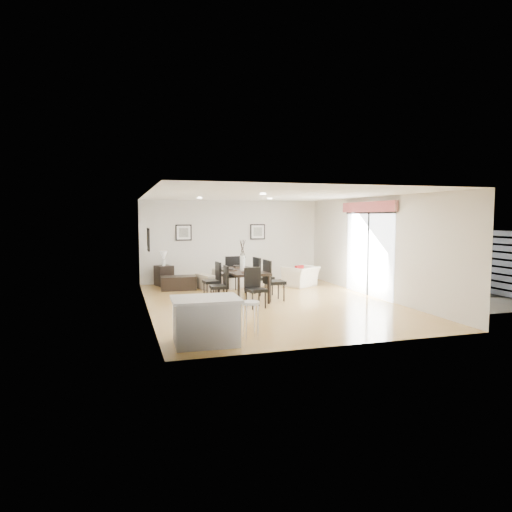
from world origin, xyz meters
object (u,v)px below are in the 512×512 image
object	(u,v)px
kitchen_island	(206,321)
bar_stool	(251,307)
dining_chair_wfar	(215,278)
side_table	(164,276)
dining_chair_wnear	(222,283)
dining_chair_foot	(232,272)
dining_chair_enear	(271,278)
sofa	(234,276)
armchair	(301,276)
dining_chair_head	(254,285)
dining_chair_efar	(261,274)
dining_table	(242,273)
coffee_table	(178,283)

from	to	relation	value
kitchen_island	bar_stool	world-z (taller)	kitchen_island
dining_chair_wfar	side_table	xyz separation A→B (m)	(-1.10, 2.50, -0.21)
dining_chair_wnear	dining_chair_foot	size ratio (longest dim) A/B	0.90
dining_chair_wfar	dining_chair_enear	bearing A→B (deg)	50.36
sofa	kitchen_island	size ratio (longest dim) A/B	1.91
armchair	dining_chair_head	world-z (taller)	dining_chair_head
dining_chair_efar	dining_chair_head	distance (m)	1.72
dining_chair_head	dining_chair_foot	size ratio (longest dim) A/B	0.91
armchair	sofa	bearing A→B (deg)	-44.05
dining_table	dining_chair_wfar	xyz separation A→B (m)	(-0.65, 0.46, -0.15)
dining_table	coffee_table	xyz separation A→B (m)	(-1.43, 2.02, -0.48)
side_table	bar_stool	distance (m)	6.94
dining_chair_foot	coffee_table	distance (m)	1.73
dining_chair_wfar	dining_table	bearing A→B (deg)	50.53
dining_chair_foot	side_table	size ratio (longest dim) A/B	1.64
sofa	dining_chair_foot	size ratio (longest dim) A/B	2.15
bar_stool	dining_chair_head	bearing A→B (deg)	72.05
dining_chair_wnear	dining_chair_foot	distance (m)	1.72
dining_chair_head	coffee_table	distance (m)	3.48
dining_chair_enear	side_table	xyz separation A→B (m)	(-2.40, 3.43, -0.27)
dining_chair_wfar	kitchen_island	distance (m)	4.51
dining_table	kitchen_island	distance (m)	4.29
dining_table	dining_chair_head	world-z (taller)	dining_chair_head
dining_chair_foot	kitchen_island	bearing A→B (deg)	69.04
dining_chair_enear	dining_chair_efar	bearing A→B (deg)	-3.19
dining_chair_enear	bar_stool	xyz separation A→B (m)	(-1.56, -3.46, 0.00)
sofa	dining_chair_enear	xyz separation A→B (m)	(0.36, -2.55, 0.26)
dining_chair_enear	side_table	bearing A→B (deg)	31.85
dining_table	bar_stool	size ratio (longest dim) A/B	2.73
dining_chair_foot	dining_chair_efar	bearing A→B (deg)	130.90
side_table	dining_chair_foot	bearing A→B (deg)	-46.19
sofa	dining_chair_head	size ratio (longest dim) A/B	2.37
dining_chair_wnear	dining_chair_wfar	bearing A→B (deg)	-178.75
coffee_table	sofa	bearing A→B (deg)	5.50
dining_chair_enear	sofa	bearing A→B (deg)	4.85
dining_table	coffee_table	distance (m)	2.52
dining_chair_wnear	dining_chair_wfar	xyz separation A→B (m)	(0.00, 0.92, 0.00)
coffee_table	dining_chair_enear	bearing A→B (deg)	-46.81
coffee_table	kitchen_island	bearing A→B (deg)	-89.30
dining_chair_enear	dining_chair_head	xyz separation A→B (m)	(-0.66, -0.68, -0.06)
dining_chair_wnear	dining_chair_wfar	distance (m)	0.92
sofa	side_table	bearing A→B (deg)	-40.66
dining_table	bar_stool	distance (m)	4.03
dining_table	side_table	distance (m)	3.46
coffee_table	armchair	bearing A→B (deg)	-3.46
dining_table	dining_chair_efar	world-z (taller)	dining_chair_efar
side_table	kitchen_island	bearing A→B (deg)	-89.61
dining_chair_enear	coffee_table	world-z (taller)	dining_chair_enear
dining_chair_head	armchair	bearing A→B (deg)	39.57
sofa	coffee_table	world-z (taller)	sofa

